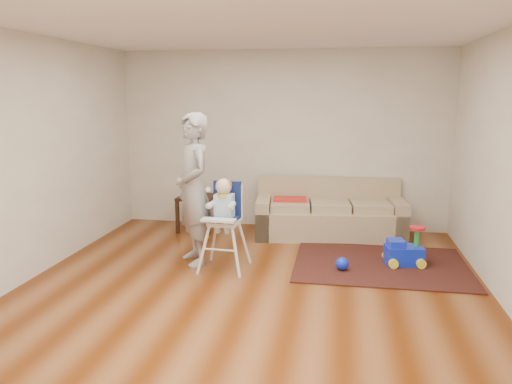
% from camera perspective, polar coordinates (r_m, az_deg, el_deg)
% --- Properties ---
extents(ground, '(5.50, 5.50, 0.00)m').
position_cam_1_polar(ground, '(5.33, -0.75, -11.45)').
color(ground, '#552306').
rests_on(ground, ground).
extents(room_envelope, '(5.04, 5.52, 2.72)m').
position_cam_1_polar(room_envelope, '(5.43, 0.23, 9.34)').
color(room_envelope, beige).
rests_on(room_envelope, ground).
extents(sofa, '(2.19, 1.09, 0.82)m').
position_cam_1_polar(sofa, '(7.32, 8.40, -1.89)').
color(sofa, gray).
rests_on(sofa, ground).
extents(side_table, '(0.53, 0.53, 0.53)m').
position_cam_1_polar(side_table, '(7.65, -6.73, -2.37)').
color(side_table, black).
rests_on(side_table, ground).
extents(area_rug, '(2.07, 1.55, 0.02)m').
position_cam_1_polar(area_rug, '(6.32, 14.04, -8.02)').
color(area_rug, black).
rests_on(area_rug, ground).
extents(ride_on_toy, '(0.48, 0.38, 0.47)m').
position_cam_1_polar(ride_on_toy, '(6.30, 16.60, -5.87)').
color(ride_on_toy, '#112BEB').
rests_on(ride_on_toy, area_rug).
extents(toy_ball, '(0.15, 0.15, 0.15)m').
position_cam_1_polar(toy_ball, '(5.98, 9.82, -8.08)').
color(toy_ball, '#112BEB').
rests_on(toy_ball, area_rug).
extents(high_chair, '(0.54, 0.54, 1.10)m').
position_cam_1_polar(high_chair, '(5.87, -3.66, -3.86)').
color(high_chair, white).
rests_on(high_chair, ground).
extents(adult, '(0.74, 0.80, 1.83)m').
position_cam_1_polar(adult, '(6.04, -7.16, 0.29)').
color(adult, '#9B9C9E').
rests_on(adult, ground).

